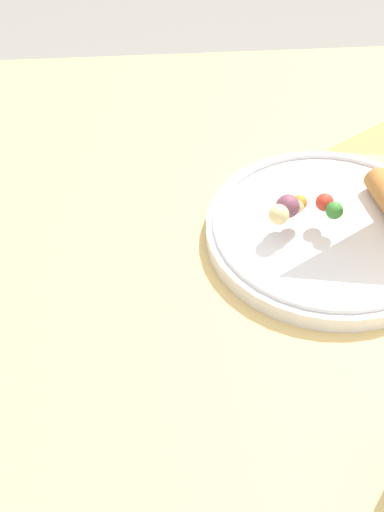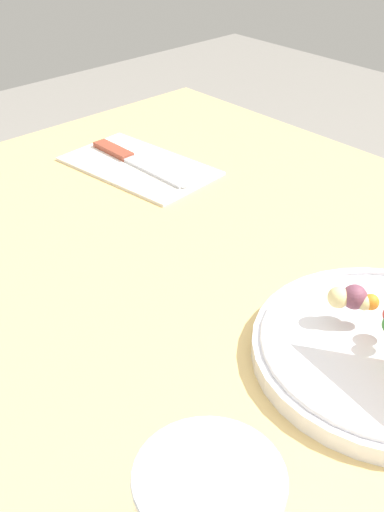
{
  "view_description": "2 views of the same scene",
  "coord_description": "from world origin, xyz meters",
  "views": [
    {
      "loc": [
        -0.16,
        -0.45,
        1.27
      ],
      "look_at": [
        -0.13,
        -0.0,
        0.83
      ],
      "focal_mm": 55.0,
      "sensor_mm": 36.0,
      "label": 1
    },
    {
      "loc": [
        0.19,
        -0.32,
        1.14
      ],
      "look_at": [
        -0.17,
        0.0,
        0.83
      ],
      "focal_mm": 45.0,
      "sensor_mm": 36.0,
      "label": 2
    }
  ],
  "objects": [
    {
      "name": "plate_pizza",
      "position": [
        -0.0,
        0.07,
        0.79
      ],
      "size": [
        0.23,
        0.23,
        0.05
      ],
      "color": "white",
      "rests_on": "dining_table"
    },
    {
      "name": "dining_table",
      "position": [
        0.0,
        0.0,
        0.67
      ],
      "size": [
        1.27,
        0.84,
        0.77
      ],
      "color": "#DBB770",
      "rests_on": "ground_plane"
    }
  ]
}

